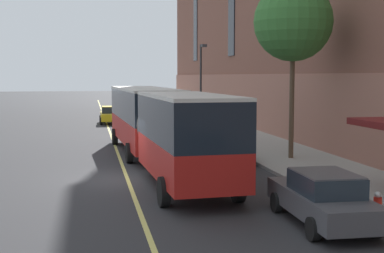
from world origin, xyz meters
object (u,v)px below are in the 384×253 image
Objects in this scene: city_bus at (158,122)px; fire_hydrant at (378,204)px; parked_car_darkgray_2 at (323,198)px; parked_car_green_5 at (191,129)px; parked_car_darkgray_0 at (155,110)px; street_tree_mid_block at (293,22)px; taxi_cab at (110,115)px; street_lamp at (201,77)px; parked_car_navy_4 at (226,146)px.

city_bus is 27.65× the size of fire_hydrant.
parked_car_darkgray_2 is 1.11× the size of parked_car_green_5.
parked_car_darkgray_0 is 39.96m from fire_hydrant.
street_tree_mid_block is 12.12× the size of fire_hydrant.
fire_hydrant is at bearing -65.12° from city_bus.
parked_car_darkgray_2 and taxi_cab have the same top height.
street_tree_mid_block is at bearing 81.69° from fire_hydrant.
parked_car_darkgray_2 is at bearing -94.21° from street_lamp.
parked_car_green_5 is (-0.19, 8.38, -0.00)m from parked_car_navy_4.
city_bus is 4.22× the size of parked_car_darkgray_0.
taxi_cab is at bearing 102.05° from parked_car_navy_4.
parked_car_darkgray_2 is at bearing -73.45° from city_bus.
parked_car_green_5 is 7.08m from street_lamp.
parked_car_navy_4 is at bearing -89.83° from parked_car_darkgray_0.
city_bus is 4.60× the size of parked_car_green_5.
parked_car_navy_4 is (0.16, 11.63, -0.00)m from parked_car_darkgray_2.
parked_car_darkgray_0 is 7.48m from taxi_cab.
parked_car_darkgray_2 is at bearing -90.77° from parked_car_navy_4.
fire_hydrant is (6.49, -34.16, -0.29)m from taxi_cab.
street_tree_mid_block is at bearing -70.64° from taxi_cab.
street_tree_mid_block is at bearing 0.05° from city_bus.
parked_car_darkgray_0 is (3.40, 28.85, -1.31)m from city_bus.
parked_car_darkgray_2 and parked_car_navy_4 have the same top height.
city_bus is 4.43× the size of parked_car_navy_4.
street_lamp is at bearing 85.79° from parked_car_darkgray_2.
street_tree_mid_block reaches higher than taxi_cab.
parked_car_darkgray_2 is (3.33, -11.21, -1.31)m from city_bus.
parked_car_navy_4 is 8.39m from parked_car_green_5.
city_bus reaches higher than parked_car_darkgray_0.
street_lamp reaches higher than city_bus.
parked_car_navy_4 and parked_car_green_5 have the same top height.
street_tree_mid_block is (6.76, 0.01, 4.81)m from city_bus.
street_tree_mid_block is 12.90m from fire_hydrant.
parked_car_green_5 is at bearing -108.20° from street_lamp.
parked_car_navy_4 is at bearing -88.70° from parked_car_green_5.
city_bus is 29.08m from parked_car_darkgray_0.
parked_car_darkgray_2 is 1.10× the size of taxi_cab.
street_lamp is (1.94, 5.90, 3.38)m from parked_car_green_5.
fire_hydrant is at bearing -90.22° from street_lamp.
city_bus is at bearing -109.59° from street_lamp.
taxi_cab is 6.07× the size of fire_hydrant.
parked_car_green_5 is (-0.11, -20.04, -0.00)m from parked_car_darkgray_0.
parked_car_navy_4 and taxi_cab have the same top height.
city_bus reaches higher than taxi_cab.
parked_car_green_5 is (3.30, 8.81, -1.31)m from city_bus.
parked_car_green_5 is at bearing 111.45° from street_tree_mid_block.
street_tree_mid_block reaches higher than city_bus.
parked_car_green_5 is 0.99× the size of taxi_cab.
city_bus is at bearing -110.51° from parked_car_green_5.
street_tree_mid_block reaches higher than fire_hydrant.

